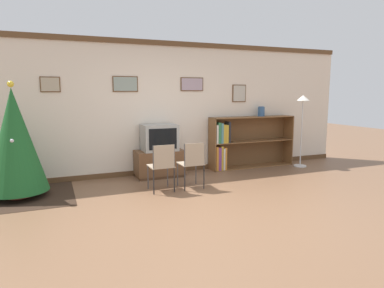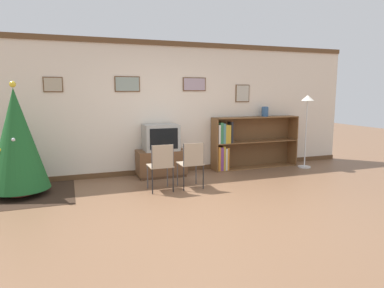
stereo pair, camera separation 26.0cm
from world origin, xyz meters
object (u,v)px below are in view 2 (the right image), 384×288
tv_console (161,163)px  standing_lamp (307,112)px  folding_chair_left (161,164)px  vase (265,111)px  christmas_tree (17,140)px  folding_chair_right (192,162)px  bookshelf (241,143)px  television (161,137)px

tv_console → standing_lamp: bearing=-5.6°
folding_chair_left → vase: size_ratio=3.73×
vase → folding_chair_left: bearing=-156.5°
christmas_tree → folding_chair_left: 2.35m
folding_chair_right → bookshelf: bookshelf is taller
folding_chair_right → vase: vase is taller
folding_chair_left → bookshelf: size_ratio=0.41×
television → standing_lamp: bearing=-5.6°
tv_console → folding_chair_left: size_ratio=1.17×
folding_chair_right → television: bearing=104.6°
christmas_tree → standing_lamp: bearing=1.4°
christmas_tree → bookshelf: 4.40m
television → folding_chair_left: size_ratio=0.82×
folding_chair_right → bookshelf: (1.57, 1.15, 0.09)m
television → bookshelf: (1.85, 0.10, -0.22)m
christmas_tree → folding_chair_left: size_ratio=2.25×
television → vase: bearing=3.0°
tv_console → folding_chair_left: bearing=-104.6°
christmas_tree → folding_chair_right: bearing=-12.1°
television → bookshelf: size_ratio=0.34×
standing_lamp → vase: bearing=150.6°
christmas_tree → vase: bearing=6.8°
television → tv_console: bearing=90.0°
folding_chair_right → bookshelf: 1.95m
tv_console → bookshelf: size_ratio=0.48×
tv_console → bookshelf: (1.85, 0.09, 0.30)m
bookshelf → folding_chair_right: bearing=-143.8°
christmas_tree → bookshelf: bearing=7.3°
tv_console → folding_chair_left: 1.11m
folding_chair_right → vase: (2.18, 1.18, 0.78)m
folding_chair_left → folding_chair_right: size_ratio=1.00×
bookshelf → television: bearing=-177.0°
bookshelf → christmas_tree: bearing=-172.7°
folding_chair_left → standing_lamp: standing_lamp is taller
tv_console → television: television is taller
folding_chair_left → bookshelf: 2.42m
tv_console → standing_lamp: size_ratio=0.59×
vase → standing_lamp: 0.91m
tv_console → television: (0.00, -0.00, 0.52)m
christmas_tree → vase: 5.01m
television → folding_chair_left: 1.14m
christmas_tree → tv_console: bearing=10.4°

